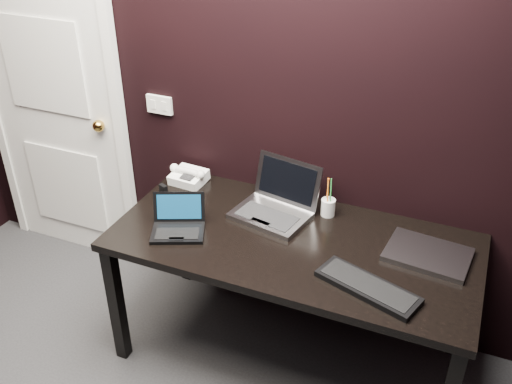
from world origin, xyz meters
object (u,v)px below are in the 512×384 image
at_px(mobile_phone, 163,195).
at_px(desk_phone, 188,176).
at_px(closed_laptop, 428,254).
at_px(ext_keyboard, 368,287).
at_px(door, 53,99).
at_px(silver_laptop, 275,206).
at_px(netbook, 178,225).
at_px(desk, 293,253).
at_px(pen_cup, 328,207).

bearing_deg(mobile_phone, desk_phone, 83.22).
bearing_deg(desk_phone, closed_laptop, -7.35).
bearing_deg(ext_keyboard, closed_laptop, 58.79).
relative_size(door, ext_keyboard, 4.64).
height_order(silver_laptop, mobile_phone, silver_laptop).
relative_size(door, closed_laptop, 5.56).
relative_size(silver_laptop, ext_keyboard, 0.89).
height_order(door, silver_laptop, door).
bearing_deg(netbook, door, 155.07).
relative_size(closed_laptop, mobile_phone, 4.07).
bearing_deg(desk_phone, ext_keyboard, -23.91).
bearing_deg(desk, netbook, -164.62).
bearing_deg(pen_cup, mobile_phone, -165.72).
distance_m(desk, ext_keyboard, 0.46).
bearing_deg(ext_keyboard, desk, 152.14).
height_order(door, ext_keyboard, door).
xyz_separation_m(silver_laptop, closed_laptop, (0.76, -0.06, -0.03)).
bearing_deg(netbook, pen_cup, 33.72).
relative_size(desk, mobile_phone, 17.98).
relative_size(ext_keyboard, desk_phone, 2.10).
bearing_deg(mobile_phone, ext_keyboard, -13.36).
relative_size(silver_laptop, pen_cup, 1.99).
height_order(netbook, ext_keyboard, netbook).
xyz_separation_m(desk_phone, mobile_phone, (-0.03, -0.22, -0.00)).
relative_size(desk_phone, pen_cup, 1.06).
distance_m(door, netbook, 1.26).
bearing_deg(netbook, closed_laptop, 12.80).
height_order(desk, ext_keyboard, ext_keyboard).
xyz_separation_m(silver_laptop, ext_keyboard, (0.56, -0.38, -0.03)).
relative_size(desk, netbook, 5.43).
xyz_separation_m(door, desk, (1.65, -0.38, -0.38)).
height_order(netbook, mobile_phone, netbook).
relative_size(netbook, ext_keyboard, 0.68).
distance_m(silver_laptop, mobile_phone, 0.58).
height_order(closed_laptop, desk_phone, desk_phone).
bearing_deg(netbook, silver_laptop, 40.65).
relative_size(ext_keyboard, pen_cup, 2.23).
distance_m(netbook, pen_cup, 0.74).
distance_m(mobile_phone, pen_cup, 0.84).
distance_m(desk, desk_phone, 0.77).
distance_m(desk, pen_cup, 0.31).
bearing_deg(closed_laptop, pen_cup, 163.16).
xyz_separation_m(door, ext_keyboard, (2.05, -0.59, -0.29)).
height_order(netbook, silver_laptop, silver_laptop).
xyz_separation_m(silver_laptop, pen_cup, (0.25, 0.09, 0.00)).
distance_m(netbook, mobile_phone, 0.29).
distance_m(ext_keyboard, mobile_phone, 1.17).
distance_m(silver_laptop, ext_keyboard, 0.68).
height_order(silver_laptop, pen_cup, silver_laptop).
xyz_separation_m(desk, ext_keyboard, (0.40, -0.21, 0.09)).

